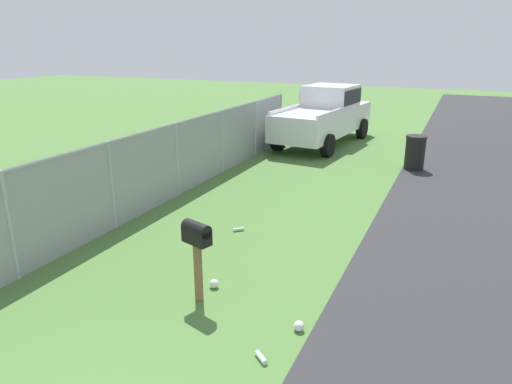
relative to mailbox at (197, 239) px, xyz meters
name	(u,v)px	position (x,y,z in m)	size (l,w,h in m)	color
mailbox	(197,239)	(0.00, 0.00, 0.00)	(0.32, 0.48, 1.24)	brown
pickup_truck	(325,113)	(11.52, 1.42, 0.13)	(5.61, 2.55, 2.09)	silver
trash_bin	(415,153)	(8.96, -2.05, -0.47)	(0.60, 0.60, 1.01)	black
fence_section	(147,169)	(2.87, 2.98, -0.01)	(16.34, 0.07, 1.80)	#9EA3A8
litter_bag_by_mailbox	(299,326)	(-0.12, -1.58, -0.90)	(0.14, 0.14, 0.14)	silver
litter_bottle_far_scatter	(261,358)	(-0.86, -1.36, -0.94)	(0.07, 0.07, 0.22)	#B2D8BF
litter_bag_midfield_b	(214,284)	(0.41, -0.02, -0.90)	(0.14, 0.14, 0.14)	silver
litter_bottle_midfield_a	(239,229)	(2.58, 0.62, -0.94)	(0.07, 0.07, 0.22)	#B2D8BF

